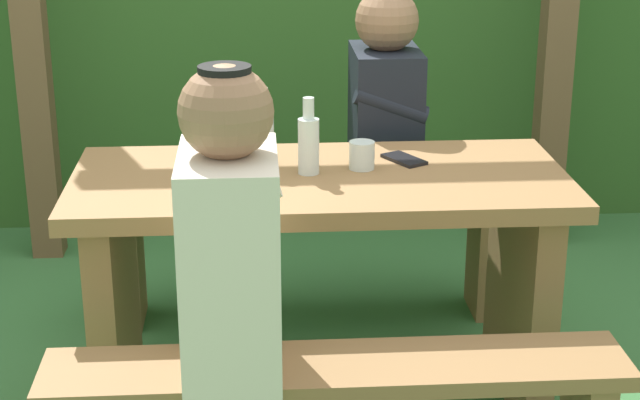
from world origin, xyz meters
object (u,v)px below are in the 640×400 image
object	(u,v)px
picnic_table	(320,249)
drinking_glass	(362,155)
bottle_right	(309,143)
bench_far	(309,233)
person_white_shirt	(230,234)
bottle_left	(264,135)
person_black_coat	(385,105)
cell_phone	(404,159)

from	to	relation	value
picnic_table	drinking_glass	size ratio (longest dim) A/B	17.48
bottle_right	bench_far	bearing A→B (deg)	86.89
person_white_shirt	bottle_left	size ratio (longest dim) A/B	3.12
person_black_coat	drinking_glass	size ratio (longest dim) A/B	8.98
bench_far	cell_phone	size ratio (longest dim) A/B	10.00
bottle_right	person_black_coat	bearing A→B (deg)	63.01
picnic_table	bench_far	bearing A→B (deg)	90.00
person_black_coat	bottle_left	size ratio (longest dim) A/B	3.12
picnic_table	bench_far	distance (m)	0.61
bench_far	person_white_shirt	bearing A→B (deg)	-101.74
bench_far	bottle_right	xyz separation A→B (m)	(-0.03, -0.57, 0.49)
bench_far	bottle_left	world-z (taller)	bottle_left
picnic_table	drinking_glass	distance (m)	0.30
drinking_glass	bottle_right	size ratio (longest dim) A/B	0.36
bottle_right	cell_phone	world-z (taller)	bottle_right
bottle_left	cell_phone	xyz separation A→B (m)	(0.41, 0.02, -0.09)
picnic_table	cell_phone	world-z (taller)	cell_phone
person_white_shirt	bottle_right	bearing A→B (deg)	70.45
bench_far	bottle_right	size ratio (longest dim) A/B	6.38
person_white_shirt	bottle_left	bearing A→B (deg)	82.52
picnic_table	drinking_glass	bearing A→B (deg)	20.83
person_black_coat	cell_phone	xyz separation A→B (m)	(-0.00, -0.47, -0.05)
cell_phone	bottle_right	bearing A→B (deg)	169.53
person_white_shirt	cell_phone	bearing A→B (deg)	54.41
bottle_left	bottle_right	xyz separation A→B (m)	(0.12, -0.08, -0.00)
cell_phone	person_black_coat	bearing A→B (deg)	60.04
bench_far	person_white_shirt	xyz separation A→B (m)	(-0.24, -1.17, 0.46)
person_white_shirt	drinking_glass	xyz separation A→B (m)	(0.37, 0.63, -0.01)
drinking_glass	bottle_right	distance (m)	0.17
person_white_shirt	bottle_right	size ratio (longest dim) A/B	3.28
bottle_right	cell_phone	size ratio (longest dim) A/B	1.57
person_white_shirt	bottle_right	world-z (taller)	person_white_shirt
person_white_shirt	drinking_glass	world-z (taller)	person_white_shirt
bottle_right	cell_phone	distance (m)	0.31
bottle_right	bottle_left	bearing A→B (deg)	146.05
bench_far	drinking_glass	size ratio (longest dim) A/B	17.48
picnic_table	cell_phone	bearing A→B (deg)	23.80
bottle_right	person_white_shirt	bearing A→B (deg)	-109.55
bottle_left	bottle_right	world-z (taller)	bottle_left
bottle_left	person_black_coat	bearing A→B (deg)	49.70
person_black_coat	cell_phone	size ratio (longest dim) A/B	5.14
picnic_table	bottle_right	distance (m)	0.32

